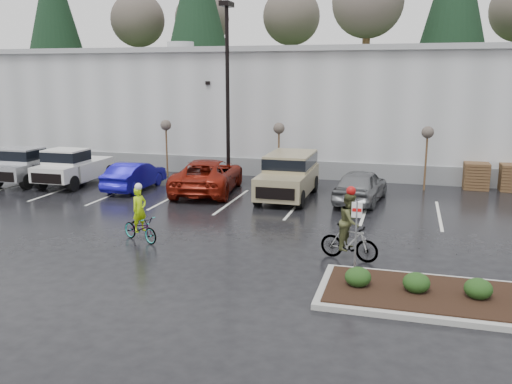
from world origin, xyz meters
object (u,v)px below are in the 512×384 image
(sapling_east, at_px, (427,136))
(pallet_stack_a, at_px, (476,176))
(car_red, at_px, (208,176))
(pickup_white, at_px, (77,165))
(car_blue, at_px, (135,176))
(cyclist_hivis, at_px, (140,223))
(pickup_silver, at_px, (34,164))
(suv_tan, at_px, (288,176))
(fire_lane_sign, at_px, (356,228))
(sapling_west, at_px, (166,128))
(car_grey, at_px, (361,186))
(cyclist_olive, at_px, (349,233))
(sapling_mid, at_px, (279,131))
(lamppost, at_px, (227,74))

(sapling_east, height_order, pallet_stack_a, sapling_east)
(car_red, bearing_deg, pickup_white, -8.01)
(car_blue, height_order, cyclist_hivis, cyclist_hivis)
(pickup_silver, height_order, suv_tan, suv_tan)
(cyclist_hivis, bearing_deg, pickup_white, 68.29)
(car_red, height_order, cyclist_hivis, cyclist_hivis)
(fire_lane_sign, bearing_deg, car_red, 130.42)
(sapling_west, distance_m, fire_lane_sign, 17.46)
(car_grey, relative_size, cyclist_olive, 1.91)
(car_red, bearing_deg, fire_lane_sign, 122.90)
(sapling_east, bearing_deg, sapling_mid, 180.00)
(suv_tan, bearing_deg, sapling_west, 155.35)
(fire_lane_sign, bearing_deg, cyclist_hivis, 170.18)
(car_grey, bearing_deg, pickup_silver, 7.30)
(fire_lane_sign, height_order, car_red, fire_lane_sign)
(sapling_west, height_order, car_blue, sapling_west)
(fire_lane_sign, distance_m, cyclist_hivis, 7.66)
(sapling_west, bearing_deg, cyclist_hivis, -69.57)
(pallet_stack_a, distance_m, car_red, 13.49)
(cyclist_hivis, bearing_deg, sapling_east, -15.86)
(car_red, bearing_deg, suv_tan, 168.75)
(fire_lane_sign, bearing_deg, car_blue, 142.61)
(lamppost, bearing_deg, sapling_west, 165.96)
(sapling_mid, height_order, cyclist_hivis, sapling_mid)
(cyclist_hivis, bearing_deg, fire_lane_sign, -75.49)
(fire_lane_sign, relative_size, car_grey, 0.49)
(car_red, distance_m, suv_tan, 4.09)
(pickup_white, relative_size, cyclist_hivis, 2.52)
(car_blue, bearing_deg, cyclist_hivis, 119.73)
(lamppost, relative_size, cyclist_olive, 3.91)
(sapling_mid, xyz_separation_m, car_grey, (4.65, -3.52, -1.96))
(fire_lane_sign, xyz_separation_m, car_blue, (-11.85, 9.06, -0.70))
(sapling_east, height_order, car_grey, sapling_east)
(car_red, height_order, car_grey, car_red)
(car_red, relative_size, cyclist_olive, 2.49)
(sapling_east, height_order, pickup_white, sapling_east)
(pallet_stack_a, height_order, car_blue, car_blue)
(lamppost, bearing_deg, pickup_white, -163.68)
(cyclist_hivis, bearing_deg, car_red, 28.30)
(fire_lane_sign, relative_size, cyclist_hivis, 1.07)
(car_blue, distance_m, cyclist_hivis, 8.88)
(sapling_mid, height_order, sapling_east, same)
(sapling_mid, height_order, pallet_stack_a, sapling_mid)
(cyclist_olive, bearing_deg, sapling_mid, 37.50)
(sapling_mid, bearing_deg, sapling_east, 0.00)
(car_grey, xyz_separation_m, cyclist_hivis, (-6.86, -7.98, -0.12))
(pickup_silver, xyz_separation_m, cyclist_olive, (17.72, -8.08, -0.12))
(sapling_west, relative_size, pallet_stack_a, 2.37)
(sapling_east, bearing_deg, cyclist_hivis, -130.19)
(sapling_mid, xyz_separation_m, cyclist_hivis, (-2.22, -11.50, -2.08))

